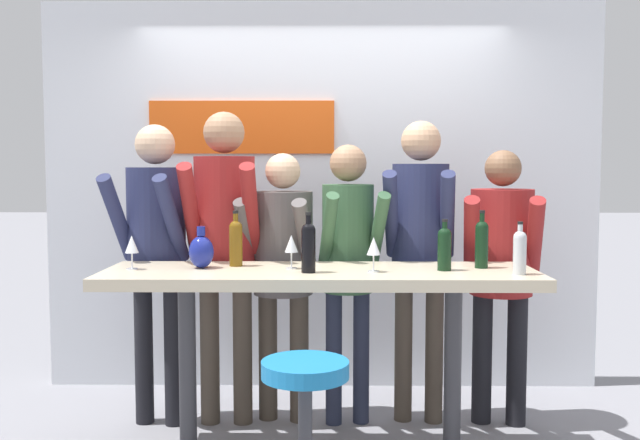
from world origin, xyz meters
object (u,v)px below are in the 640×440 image
(wine_glass_1, at_px, (291,245))
(bar_stool, at_px, (305,419))
(person_right, at_px, (501,257))
(wine_glass_2, at_px, (374,247))
(person_left, at_px, (225,231))
(person_center_left, at_px, (283,257))
(wine_bottle_1, at_px, (520,250))
(wine_bottle_0, at_px, (444,247))
(wine_glass_0, at_px, (132,245))
(person_center_right, at_px, (420,235))
(wine_bottle_4, at_px, (236,241))
(person_center, at_px, (348,250))
(tasting_table, at_px, (320,299))
(person_far_left, at_px, (156,238))
(wine_bottle_3, at_px, (308,245))
(wine_bottle_2, at_px, (482,242))
(decorative_vase, at_px, (201,251))

(wine_glass_1, bearing_deg, bar_stool, -82.89)
(person_right, distance_m, wine_glass_1, 1.32)
(wine_glass_2, bearing_deg, person_left, 144.25)
(person_center_left, bearing_deg, wine_glass_1, -70.77)
(wine_bottle_1, height_order, wine_glass_2, wine_bottle_1)
(wine_bottle_0, height_order, wine_glass_0, wine_bottle_0)
(wine_glass_1, bearing_deg, person_center_right, 36.43)
(wine_bottle_0, relative_size, wine_bottle_4, 0.89)
(person_center_right, bearing_deg, person_center, -165.30)
(wine_bottle_0, height_order, wine_bottle_4, wine_bottle_4)
(wine_glass_2, bearing_deg, wine_bottle_0, 8.60)
(tasting_table, xyz_separation_m, wine_bottle_1, (0.98, -0.15, 0.27))
(person_left, height_order, wine_glass_0, person_left)
(wine_glass_1, bearing_deg, wine_glass_0, -177.76)
(bar_stool, relative_size, wine_bottle_1, 2.79)
(person_left, bearing_deg, person_right, 0.10)
(person_far_left, distance_m, wine_bottle_1, 2.07)
(person_left, bearing_deg, wine_bottle_3, -51.22)
(wine_bottle_4, xyz_separation_m, wine_glass_2, (0.72, -0.20, -0.01))
(wine_glass_2, bearing_deg, wine_glass_1, 165.72)
(person_left, bearing_deg, wine_bottle_4, -74.00)
(person_far_left, height_order, wine_bottle_2, person_far_left)
(person_right, height_order, wine_bottle_1, person_right)
(person_center, xyz_separation_m, person_center_right, (0.43, 0.04, 0.09))
(person_far_left, relative_size, person_center_right, 0.99)
(tasting_table, bearing_deg, wine_bottle_0, -1.32)
(person_right, bearing_deg, wine_bottle_2, -103.54)
(wine_bottle_1, bearing_deg, wine_bottle_3, 177.01)
(tasting_table, xyz_separation_m, wine_bottle_2, (0.85, 0.08, 0.29))
(person_center_right, distance_m, wine_glass_0, 1.66)
(person_center_right, xyz_separation_m, person_right, (0.48, -0.04, -0.13))
(person_center_left, relative_size, person_center_right, 0.89)
(person_far_left, xyz_separation_m, wine_bottle_3, (0.91, -0.61, 0.03))
(wine_bottle_4, xyz_separation_m, decorative_vase, (-0.17, -0.08, -0.05))
(wine_glass_1, bearing_deg, wine_bottle_1, -9.35)
(wine_bottle_1, height_order, wine_bottle_2, wine_bottle_2)
(person_center_left, bearing_deg, person_far_left, -163.37)
(bar_stool, bearing_deg, person_center_left, 97.61)
(person_center_right, bearing_deg, wine_bottle_0, -76.08)
(tasting_table, distance_m, wine_glass_0, 1.01)
(person_center, height_order, wine_glass_1, person_center)
(person_center_right, bearing_deg, wine_bottle_4, -147.44)
(person_far_left, height_order, wine_bottle_1, person_far_left)
(person_center_right, relative_size, wine_bottle_4, 6.08)
(person_right, xyz_separation_m, decorative_vase, (-1.69, -0.49, 0.09))
(wine_glass_2, bearing_deg, wine_bottle_1, -6.37)
(bar_stool, bearing_deg, wine_bottle_0, 45.90)
(person_center_right, distance_m, person_right, 0.49)
(bar_stool, distance_m, wine_bottle_2, 1.38)
(wine_glass_2, bearing_deg, wine_glass_0, 176.55)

